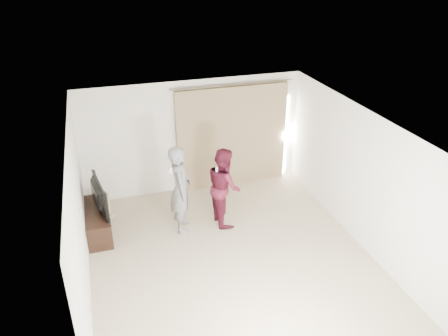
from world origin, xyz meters
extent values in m
plane|color=beige|center=(0.00, 0.00, 0.00)|extent=(5.50, 5.50, 0.00)
cube|color=white|center=(0.00, 2.75, 1.30)|extent=(5.00, 0.04, 2.60)
cube|color=white|center=(-2.50, 0.00, 1.30)|extent=(0.04, 5.50, 2.60)
cube|color=white|center=(-2.48, 0.40, 1.20)|extent=(0.02, 0.08, 0.12)
cube|color=white|center=(-2.48, -0.90, 0.30)|extent=(0.02, 0.08, 0.12)
cube|color=silver|center=(0.00, 0.00, 2.60)|extent=(5.00, 5.50, 0.01)
cube|color=#947E5A|center=(0.90, 2.68, 1.20)|extent=(2.60, 0.10, 2.40)
cylinder|color=#6E614B|center=(0.90, 2.68, 2.44)|extent=(2.80, 0.03, 0.03)
cube|color=white|center=(2.26, 2.72, 1.05)|extent=(0.08, 0.04, 2.00)
cube|color=black|center=(-2.27, 1.52, 0.26)|extent=(0.46, 1.33, 0.51)
imported|color=black|center=(-2.27, 1.52, 0.82)|extent=(0.31, 1.09, 0.63)
cylinder|color=tan|center=(-2.10, 2.12, 0.03)|extent=(0.37, 0.37, 0.06)
cylinder|color=tan|center=(-2.10, 2.12, 0.28)|extent=(0.21, 0.21, 0.44)
imported|color=slate|center=(-0.65, 1.17, 0.91)|extent=(0.53, 0.72, 1.82)
cube|color=white|center=(-0.83, 1.07, 1.39)|extent=(0.04, 0.04, 0.14)
cube|color=white|center=(-0.83, 1.29, 1.27)|extent=(0.05, 0.05, 0.09)
imported|color=#4E1323|center=(0.24, 1.19, 0.82)|extent=(0.65, 0.82, 1.64)
cube|color=white|center=(0.06, 1.09, 1.26)|extent=(0.04, 0.04, 0.14)
cube|color=white|center=(0.06, 1.31, 1.15)|extent=(0.05, 0.05, 0.09)
camera|label=1|loc=(-2.01, -6.12, 5.12)|focal=35.00mm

